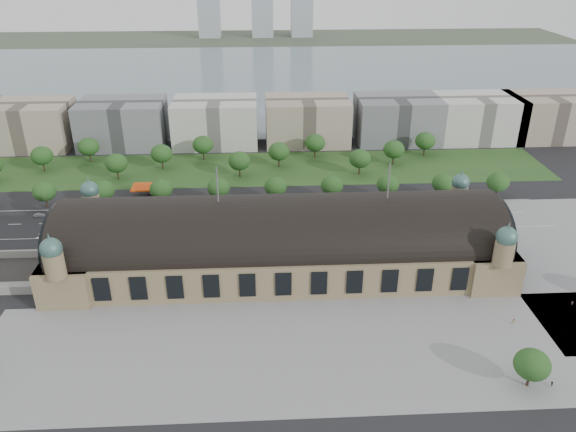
{
  "coord_description": "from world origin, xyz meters",
  "views": [
    {
      "loc": [
        -6.19,
        -164.81,
        101.57
      ],
      "look_at": [
        3.1,
        11.64,
        14.0
      ],
      "focal_mm": 35.0,
      "sensor_mm": 36.0,
      "label": 1
    }
  ],
  "objects_px": {
    "parked_car_5": "(150,235)",
    "bus_east": "(313,224)",
    "parked_car_2": "(105,241)",
    "parked_car_3": "(192,235)",
    "pedestrian_2": "(572,303)",
    "traffic_car_6": "(474,216)",
    "petrol_station": "(153,188)",
    "parked_car_1": "(150,235)",
    "bus_mid": "(278,222)",
    "traffic_car_4": "(288,226)",
    "traffic_car_5": "(360,206)",
    "parked_car_4": "(213,237)",
    "pedestrian_0": "(514,321)",
    "pedestrian_4": "(552,384)",
    "parked_car_0": "(66,237)",
    "bus_west": "(265,221)",
    "parked_car_6": "(188,234)",
    "traffic_car_3": "(182,209)",
    "traffic_car_2": "(167,224)",
    "traffic_car_1": "(39,215)"
  },
  "relations": [
    {
      "from": "traffic_car_3",
      "to": "traffic_car_5",
      "type": "distance_m",
      "value": 74.44
    },
    {
      "from": "petrol_station",
      "to": "traffic_car_4",
      "type": "height_order",
      "value": "petrol_station"
    },
    {
      "from": "traffic_car_4",
      "to": "parked_car_2",
      "type": "bearing_deg",
      "value": -79.36
    },
    {
      "from": "traffic_car_2",
      "to": "traffic_car_3",
      "type": "xyz_separation_m",
      "value": [
        4.29,
        13.29,
        -0.03
      ]
    },
    {
      "from": "traffic_car_4",
      "to": "pedestrian_0",
      "type": "distance_m",
      "value": 89.94
    },
    {
      "from": "petrol_station",
      "to": "parked_car_1",
      "type": "bearing_deg",
      "value": -82.58
    },
    {
      "from": "pedestrian_4",
      "to": "bus_east",
      "type": "bearing_deg",
      "value": -132.12
    },
    {
      "from": "traffic_car_5",
      "to": "parked_car_0",
      "type": "bearing_deg",
      "value": 93.81
    },
    {
      "from": "petrol_station",
      "to": "traffic_car_6",
      "type": "distance_m",
      "value": 137.04
    },
    {
      "from": "traffic_car_6",
      "to": "bus_west",
      "type": "height_order",
      "value": "bus_west"
    },
    {
      "from": "bus_east",
      "to": "pedestrian_4",
      "type": "height_order",
      "value": "bus_east"
    },
    {
      "from": "bus_west",
      "to": "pedestrian_0",
      "type": "bearing_deg",
      "value": -129.51
    },
    {
      "from": "parked_car_2",
      "to": "parked_car_5",
      "type": "bearing_deg",
      "value": 82.25
    },
    {
      "from": "parked_car_3",
      "to": "pedestrian_2",
      "type": "height_order",
      "value": "pedestrian_2"
    },
    {
      "from": "bus_mid",
      "to": "traffic_car_3",
      "type": "bearing_deg",
      "value": 66.42
    },
    {
      "from": "traffic_car_4",
      "to": "pedestrian_2",
      "type": "distance_m",
      "value": 101.69
    },
    {
      "from": "parked_car_5",
      "to": "bus_mid",
      "type": "relative_size",
      "value": 0.43
    },
    {
      "from": "parked_car_0",
      "to": "parked_car_4",
      "type": "bearing_deg",
      "value": 47.23
    },
    {
      "from": "parked_car_0",
      "to": "bus_east",
      "type": "bearing_deg",
      "value": 52.43
    },
    {
      "from": "traffic_car_3",
      "to": "traffic_car_5",
      "type": "height_order",
      "value": "traffic_car_5"
    },
    {
      "from": "bus_east",
      "to": "pedestrian_4",
      "type": "relative_size",
      "value": 7.62
    },
    {
      "from": "parked_car_4",
      "to": "parked_car_5",
      "type": "bearing_deg",
      "value": -134.59
    },
    {
      "from": "parked_car_2",
      "to": "parked_car_6",
      "type": "relative_size",
      "value": 0.94
    },
    {
      "from": "petrol_station",
      "to": "traffic_car_1",
      "type": "height_order",
      "value": "petrol_station"
    },
    {
      "from": "parked_car_4",
      "to": "pedestrian_0",
      "type": "height_order",
      "value": "pedestrian_0"
    },
    {
      "from": "traffic_car_4",
      "to": "parked_car_3",
      "type": "height_order",
      "value": "traffic_car_4"
    },
    {
      "from": "parked_car_5",
      "to": "traffic_car_5",
      "type": "bearing_deg",
      "value": 65.86
    },
    {
      "from": "traffic_car_4",
      "to": "bus_east",
      "type": "bearing_deg",
      "value": 89.22
    },
    {
      "from": "parked_car_5",
      "to": "bus_west",
      "type": "relative_size",
      "value": 0.35
    },
    {
      "from": "pedestrian_2",
      "to": "traffic_car_3",
      "type": "bearing_deg",
      "value": 40.61
    },
    {
      "from": "traffic_car_5",
      "to": "pedestrian_2",
      "type": "xyz_separation_m",
      "value": [
        53.64,
        -72.97,
        0.19
      ]
    },
    {
      "from": "petrol_station",
      "to": "parked_car_4",
      "type": "relative_size",
      "value": 2.96
    },
    {
      "from": "traffic_car_4",
      "to": "pedestrian_0",
      "type": "bearing_deg",
      "value": 48.17
    },
    {
      "from": "traffic_car_5",
      "to": "bus_east",
      "type": "xyz_separation_m",
      "value": [
        -21.3,
        -17.72,
        1.06
      ]
    },
    {
      "from": "traffic_car_6",
      "to": "parked_car_5",
      "type": "height_order",
      "value": "traffic_car_6"
    },
    {
      "from": "traffic_car_3",
      "to": "traffic_car_5",
      "type": "relative_size",
      "value": 1.12
    },
    {
      "from": "traffic_car_1",
      "to": "parked_car_4",
      "type": "distance_m",
      "value": 75.25
    },
    {
      "from": "traffic_car_1",
      "to": "traffic_car_3",
      "type": "bearing_deg",
      "value": -91.15
    },
    {
      "from": "parked_car_5",
      "to": "bus_east",
      "type": "xyz_separation_m",
      "value": [
        62.73,
        3.51,
        1.07
      ]
    },
    {
      "from": "traffic_car_4",
      "to": "traffic_car_5",
      "type": "xyz_separation_m",
      "value": [
        31.21,
        16.93,
        -0.09
      ]
    },
    {
      "from": "traffic_car_6",
      "to": "bus_west",
      "type": "distance_m",
      "value": 84.63
    },
    {
      "from": "bus_east",
      "to": "pedestrian_4",
      "type": "bearing_deg",
      "value": -145.97
    },
    {
      "from": "traffic_car_1",
      "to": "traffic_car_4",
      "type": "relative_size",
      "value": 0.95
    },
    {
      "from": "parked_car_1",
      "to": "bus_mid",
      "type": "relative_size",
      "value": 0.43
    },
    {
      "from": "bus_west",
      "to": "bus_mid",
      "type": "bearing_deg",
      "value": -86.6
    },
    {
      "from": "traffic_car_4",
      "to": "bus_east",
      "type": "height_order",
      "value": "bus_east"
    },
    {
      "from": "parked_car_2",
      "to": "parked_car_4",
      "type": "xyz_separation_m",
      "value": [
        39.86,
        1.04,
        0.12
      ]
    },
    {
      "from": "petrol_station",
      "to": "pedestrian_2",
      "type": "distance_m",
      "value": 169.85
    },
    {
      "from": "parked_car_4",
      "to": "bus_east",
      "type": "distance_m",
      "value": 39.19
    },
    {
      "from": "parked_car_4",
      "to": "pedestrian_2",
      "type": "relative_size",
      "value": 2.78
    }
  ]
}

